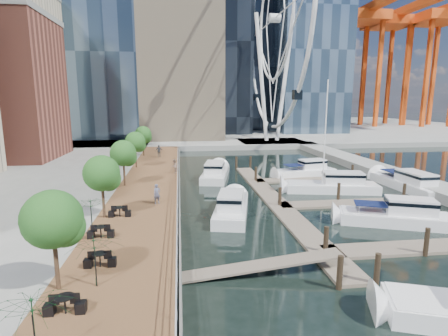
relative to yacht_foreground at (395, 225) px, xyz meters
The scene contains 18 objects.
ground 10.78m from the yacht_foreground, 167.06° to the right, with size 520.00×520.00×0.00m, color black.
boardwalk 23.22m from the yacht_foreground, 147.17° to the left, with size 6.00×60.00×1.00m, color brown.
seawall 20.76m from the yacht_foreground, 142.67° to the left, with size 0.25×60.00×1.00m, color #595954.
land_far 100.14m from the yacht_foreground, 96.02° to the left, with size 200.00×114.00×1.00m, color gray.
breakwater 19.99m from the yacht_foreground, 61.63° to the left, with size 4.00×60.00×1.00m, color gray.
pier 49.71m from the yacht_foreground, 85.97° to the left, with size 14.00×12.00×1.00m, color gray.
railing 20.89m from the yacht_foreground, 142.84° to the left, with size 0.10×60.00×1.05m, color white, non-canonical shape.
floating_docks 8.00m from the yacht_foreground, 108.56° to the left, with size 16.00×34.00×2.60m.
ferris_wheel 56.06m from the yacht_foreground, 85.97° to the left, with size 5.80×45.60×47.80m.
port_cranes 111.19m from the yacht_foreground, 58.49° to the left, with size 40.00×52.00×38.00m.
street_trees 25.15m from the yacht_foreground, 152.13° to the left, with size 2.60×42.60×4.60m.
cafe_tables 21.41m from the yacht_foreground, 168.08° to the right, with size 2.50×13.70×0.74m.
yacht_foreground is the anchor object (origin of this frame).
pedestrian_near 18.95m from the yacht_foreground, 165.66° to the left, with size 0.61×0.40×1.66m, color #52556D.
pedestrian_mid 24.22m from the yacht_foreground, 134.75° to the left, with size 0.80×0.63×1.65m, color gray.
pedestrian_far 35.54m from the yacht_foreground, 123.19° to the left, with size 1.10×0.46×1.87m, color #363D44.
moored_yachts 9.65m from the yacht_foreground, 102.10° to the left, with size 23.98×38.19×11.50m.
cafe_seating 22.66m from the yacht_foreground, 159.11° to the right, with size 4.90×14.62×2.43m.
Camera 1 is at (-5.83, -21.32, 9.33)m, focal length 28.00 mm.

